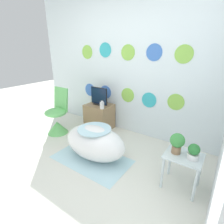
# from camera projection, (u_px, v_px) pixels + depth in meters

# --- Properties ---
(ground_plane) EXTENTS (12.00, 12.00, 0.00)m
(ground_plane) POSITION_uv_depth(u_px,v_px,m) (53.00, 181.00, 2.19)
(ground_plane) COLOR silver
(wall_back_dotted) EXTENTS (4.32, 0.05, 2.60)m
(wall_back_dotted) POSITION_uv_depth(u_px,v_px,m) (128.00, 64.00, 3.14)
(wall_back_dotted) COLOR white
(wall_back_dotted) RESTS_ON ground_plane
(rug) EXTENTS (1.14, 0.67, 0.01)m
(rug) POSITION_uv_depth(u_px,v_px,m) (92.00, 159.00, 2.63)
(rug) COLOR silver
(rug) RESTS_ON ground_plane
(bathtub) EXTENTS (1.00, 0.61, 0.48)m
(bathtub) POSITION_uv_depth(u_px,v_px,m) (95.00, 142.00, 2.63)
(bathtub) COLOR white
(bathtub) RESTS_ON ground_plane
(chair) EXTENTS (0.41, 0.41, 0.87)m
(chair) POSITION_uv_depth(u_px,v_px,m) (57.00, 119.00, 3.36)
(chair) COLOR #66C166
(chair) RESTS_ON ground_plane
(tv_cabinet) EXTENTS (0.51, 0.42, 0.51)m
(tv_cabinet) POSITION_uv_depth(u_px,v_px,m) (99.00, 116.00, 3.56)
(tv_cabinet) COLOR #8E704C
(tv_cabinet) RESTS_ON ground_plane
(tv) EXTENTS (0.38, 0.12, 0.35)m
(tv) POSITION_uv_depth(u_px,v_px,m) (99.00, 97.00, 3.42)
(tv) COLOR black
(tv) RESTS_ON tv_cabinet
(vase) EXTENTS (0.08, 0.08, 0.15)m
(vase) POSITION_uv_depth(u_px,v_px,m) (102.00, 105.00, 3.23)
(vase) COLOR white
(vase) RESTS_ON tv_cabinet
(side_table) EXTENTS (0.41, 0.33, 0.44)m
(side_table) POSITION_uv_depth(u_px,v_px,m) (183.00, 162.00, 2.00)
(side_table) COLOR silver
(side_table) RESTS_ON ground_plane
(potted_plant_left) EXTENTS (0.16, 0.16, 0.24)m
(potted_plant_left) POSITION_uv_depth(u_px,v_px,m) (177.00, 142.00, 1.96)
(potted_plant_left) COLOR #8C6B4C
(potted_plant_left) RESTS_ON side_table
(potted_plant_right) EXTENTS (0.12, 0.12, 0.18)m
(potted_plant_right) POSITION_uv_depth(u_px,v_px,m) (194.00, 152.00, 1.88)
(potted_plant_right) COLOR white
(potted_plant_right) RESTS_ON side_table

